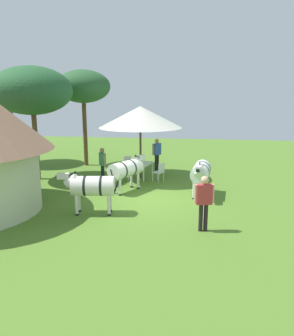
{
  "coord_description": "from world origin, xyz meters",
  "views": [
    {
      "loc": [
        -12.03,
        -1.54,
        4.05
      ],
      "look_at": [
        1.14,
        0.33,
        1.0
      ],
      "focal_mm": 34.57,
      "sensor_mm": 36.0,
      "label": 1
    }
  ],
  "objects": [
    {
      "name": "zebra_toward_hut",
      "position": [
        1.0,
        1.19,
        0.95
      ],
      "size": [
        2.02,
        1.37,
        1.48
      ],
      "rotation": [
        0.0,
        0.0,
        4.21
      ],
      "color": "silver",
      "rests_on": "ground_plane"
    },
    {
      "name": "acacia_tree_far_lawn",
      "position": [
        5.75,
        4.57,
        4.43
      ],
      "size": [
        3.02,
        3.02,
        5.37
      ],
      "color": "brown",
      "rests_on": "ground_plane"
    },
    {
      "name": "shade_umbrella",
      "position": [
        3.26,
        0.95,
        2.99
      ],
      "size": [
        3.98,
        3.98,
        3.49
      ],
      "color": "#523731",
      "rests_on": "ground_plane"
    },
    {
      "name": "patio_chair_near_hut",
      "position": [
        2.65,
        -0.05,
        0.52
      ],
      "size": [
        0.59,
        0.59,
        0.9
      ],
      "rotation": [
        0.0,
        0.0,
        -0.54
      ],
      "color": "silver",
      "rests_on": "ground_plane"
    },
    {
      "name": "acacia_tree_left_background",
      "position": [
        5.51,
        8.89,
        4.03
      ],
      "size": [
        3.21,
        3.21,
        5.01
      ],
      "color": "brown",
      "rests_on": "ground_plane"
    },
    {
      "name": "guest_behind_table",
      "position": [
        4.99,
        0.35,
        1.04
      ],
      "size": [
        0.5,
        0.46,
        1.73
      ],
      "rotation": [
        0.0,
        0.0,
        2.47
      ],
      "color": "black",
      "rests_on": "ground_plane"
    },
    {
      "name": "patio_dining_table",
      "position": [
        3.26,
        0.95,
        0.65
      ],
      "size": [
        1.46,
        1.19,
        0.74
      ],
      "rotation": [
        0.0,
        0.0,
        -0.24
      ],
      "color": "silver",
      "rests_on": "ground_plane"
    },
    {
      "name": "ground_plane",
      "position": [
        0.0,
        0.0,
        0.0
      ],
      "size": [
        36.0,
        36.0,
        0.0
      ],
      "primitive_type": "plane",
      "color": "#4F7727"
    },
    {
      "name": "acacia_tree_behind_hut",
      "position": [
        2.38,
        5.88,
        4.19
      ],
      "size": [
        3.71,
        3.71,
        5.32
      ],
      "color": "brown",
      "rests_on": "ground_plane"
    },
    {
      "name": "zebra_nearest_camera",
      "position": [
        -1.8,
        1.83,
        0.98
      ],
      "size": [
        0.86,
        2.13,
        1.52
      ],
      "rotation": [
        0.0,
        0.0,
        0.14
      ],
      "color": "silver",
      "rests_on": "ground_plane"
    },
    {
      "name": "standing_watcher",
      "position": [
        -2.74,
        -1.93,
        1.03
      ],
      "size": [
        0.31,
        0.6,
        1.71
      ],
      "rotation": [
        0.0,
        0.0,
        -1.35
      ],
      "color": "black",
      "rests_on": "ground_plane"
    },
    {
      "name": "zebra_by_umbrella",
      "position": [
        0.76,
        -1.91,
        0.99
      ],
      "size": [
        2.09,
        0.88,
        1.52
      ],
      "rotation": [
        0.0,
        0.0,
        1.45
      ],
      "color": "silver",
      "rests_on": "ground_plane"
    },
    {
      "name": "guest_beside_umbrella",
      "position": [
        2.35,
        2.62,
        0.97
      ],
      "size": [
        0.49,
        0.41,
        1.61
      ],
      "rotation": [
        0.0,
        0.0,
        0.61
      ],
      "color": "black",
      "rests_on": "ground_plane"
    },
    {
      "name": "patio_chair_near_lawn",
      "position": [
        4.12,
        1.75,
        0.52
      ],
      "size": [
        0.61,
        0.61,
        0.9
      ],
      "rotation": [
        0.0,
        0.0,
        -3.96
      ],
      "color": "white",
      "rests_on": "ground_plane"
    }
  ]
}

